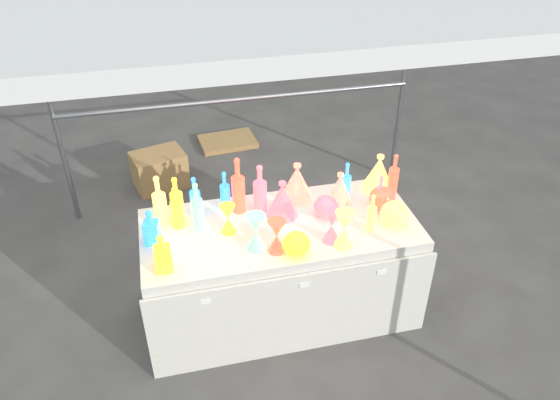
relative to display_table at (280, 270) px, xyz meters
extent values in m
plane|color=#5A5854|center=(0.00, 0.01, -0.37)|extent=(80.00, 80.00, 0.00)
cylinder|color=gray|center=(-1.50, 1.51, 0.83)|extent=(0.04, 0.04, 2.40)
cylinder|color=gray|center=(1.50, 1.51, 0.83)|extent=(0.04, 0.04, 2.40)
cylinder|color=gray|center=(0.00, 1.48, 0.63)|extent=(3.00, 0.04, 0.04)
cube|color=silver|center=(0.00, 0.01, 0.00)|extent=(1.80, 0.80, 0.75)
cube|color=silver|center=(0.00, -0.41, -0.04)|extent=(1.84, 0.02, 0.68)
cube|color=white|center=(-0.55, -0.42, 0.23)|extent=(0.06, 0.00, 0.03)
cube|color=white|center=(0.05, -0.42, 0.23)|extent=(0.06, 0.00, 0.03)
cube|color=white|center=(0.55, -0.42, 0.23)|extent=(0.06, 0.00, 0.03)
cube|color=#AE834E|center=(-0.75, 1.88, -0.20)|extent=(0.56, 0.46, 0.35)
cube|color=#AE834E|center=(0.01, 2.58, -0.35)|extent=(0.64, 0.48, 0.05)
camera|label=1|loc=(-0.66, -2.76, 2.52)|focal=35.00mm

